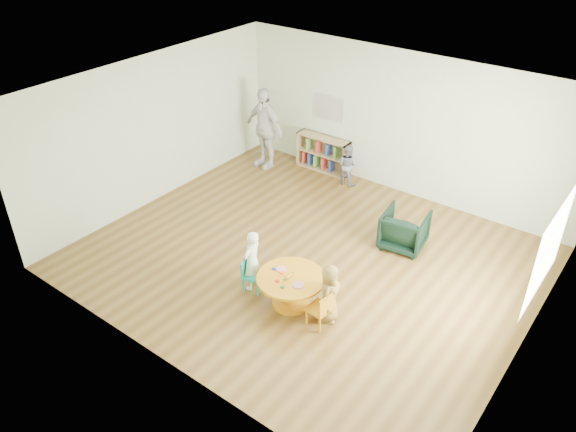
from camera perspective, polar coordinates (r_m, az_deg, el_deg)
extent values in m
plane|color=brown|center=(9.40, 1.92, -4.25)|extent=(7.00, 7.00, 0.00)
cube|color=white|center=(8.09, 2.27, 11.69)|extent=(7.00, 6.00, 0.10)
cube|color=beige|center=(11.01, 11.26, 9.19)|extent=(7.00, 0.10, 2.80)
cube|color=beige|center=(6.81, -12.77, -6.53)|extent=(7.00, 0.10, 2.80)
cube|color=beige|center=(10.83, -13.39, 8.54)|extent=(0.10, 6.00, 2.80)
cube|color=beige|center=(7.53, 24.44, -4.75)|extent=(0.10, 6.00, 2.80)
cube|color=white|center=(7.73, 25.06, -3.01)|extent=(0.02, 1.60, 1.30)
cylinder|color=orange|center=(8.33, 0.29, -7.70)|extent=(0.18, 0.18, 0.46)
cylinder|color=orange|center=(8.47, 0.28, -8.78)|extent=(0.56, 0.56, 0.04)
cylinder|color=orange|center=(8.18, 0.29, -6.35)|extent=(1.00, 1.00, 0.04)
cylinder|color=#D47B8E|center=(8.30, -0.71, -5.42)|extent=(0.15, 0.15, 0.01)
cylinder|color=#D47B8E|center=(8.01, 1.07, -7.03)|extent=(0.17, 0.17, 0.01)
cylinder|color=orange|center=(8.15, 0.07, -6.12)|extent=(0.05, 0.12, 0.04)
cylinder|color=#136C27|center=(8.09, -0.30, -6.41)|extent=(0.02, 0.05, 0.02)
cylinder|color=#136C27|center=(8.20, 0.44, -5.83)|extent=(0.02, 0.05, 0.02)
cube|color=red|center=(8.08, -1.13, -6.62)|extent=(0.07, 0.07, 0.02)
cube|color=#F95115|center=(8.23, -0.59, -5.80)|extent=(0.05, 0.05, 0.02)
cube|color=#1928C0|center=(8.31, -1.43, -5.39)|extent=(0.06, 0.06, 0.02)
cube|color=#136C27|center=(7.97, -0.57, -7.22)|extent=(0.06, 0.05, 0.02)
cube|color=teal|center=(8.59, -3.59, -6.02)|extent=(0.37, 0.37, 0.04)
cube|color=teal|center=(8.55, -4.41, -5.09)|extent=(0.12, 0.28, 0.25)
cylinder|color=teal|center=(8.80, -3.99, -6.17)|extent=(0.03, 0.03, 0.25)
cylinder|color=teal|center=(8.64, -4.56, -7.06)|extent=(0.03, 0.03, 0.25)
cylinder|color=teal|center=(8.73, -2.58, -6.47)|extent=(0.03, 0.03, 0.25)
cylinder|color=teal|center=(8.57, -3.12, -7.38)|extent=(0.03, 0.03, 0.25)
cube|color=orange|center=(7.98, 3.17, -9.35)|extent=(0.34, 0.34, 0.04)
cube|color=orange|center=(7.82, 3.94, -8.95)|extent=(0.07, 0.31, 0.27)
cylinder|color=orange|center=(7.95, 3.22, -11.01)|extent=(0.04, 0.04, 0.27)
cylinder|color=orange|center=(8.09, 4.38, -10.14)|extent=(0.04, 0.04, 0.27)
cylinder|color=orange|center=(8.07, 1.89, -10.19)|extent=(0.04, 0.04, 0.27)
cylinder|color=orange|center=(8.21, 3.06, -9.36)|extent=(0.04, 0.04, 0.27)
cube|color=#A18659|center=(12.30, 1.29, 7.07)|extent=(0.03, 0.30, 0.75)
cube|color=#A18659|center=(11.72, 5.95, 5.58)|extent=(0.03, 0.30, 0.75)
cube|color=#A18659|center=(12.16, 3.51, 4.82)|extent=(1.20, 0.30, 0.03)
cube|color=#A18659|center=(11.85, 3.63, 7.92)|extent=(1.20, 0.30, 0.03)
cube|color=#A18659|center=(12.00, 3.57, 6.35)|extent=(1.14, 0.28, 0.03)
cube|color=#A18659|center=(12.11, 3.94, 6.57)|extent=(1.20, 0.02, 0.75)
cube|color=#D44238|center=(12.30, 1.74, 6.05)|extent=(0.04, 0.18, 0.26)
cube|color=#324FB1|center=(12.22, 2.32, 5.86)|extent=(0.04, 0.18, 0.26)
cube|color=#65B754|center=(12.14, 2.90, 5.67)|extent=(0.04, 0.18, 0.26)
cube|color=#D44238|center=(12.05, 3.68, 5.41)|extent=(0.04, 0.18, 0.26)
cube|color=#324FB1|center=(11.95, 4.48, 5.15)|extent=(0.04, 0.18, 0.26)
cube|color=#65B754|center=(12.10, 2.16, 7.39)|extent=(0.04, 0.18, 0.26)
cube|color=#D44238|center=(11.97, 3.14, 7.09)|extent=(0.04, 0.18, 0.26)
cube|color=#324FB1|center=(11.85, 4.14, 6.77)|extent=(0.04, 0.18, 0.26)
cube|color=#65B754|center=(11.75, 4.96, 6.52)|extent=(0.04, 0.18, 0.26)
cube|color=silver|center=(11.73, 4.16, 10.90)|extent=(0.74, 0.01, 0.54)
cube|color=#E93144|center=(11.73, 4.15, 10.90)|extent=(0.70, 0.00, 0.50)
imported|color=black|center=(9.68, 11.71, -1.39)|extent=(0.81, 0.82, 0.66)
imported|color=white|center=(8.50, -3.69, -4.53)|extent=(0.27, 0.38, 1.01)
imported|color=yellow|center=(7.96, 4.22, -7.84)|extent=(0.42, 0.52, 0.92)
imported|color=#18203E|center=(11.45, 6.03, 5.19)|extent=(0.42, 0.33, 0.85)
imported|color=white|center=(11.97, -2.42, 8.92)|extent=(1.07, 0.56, 1.74)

